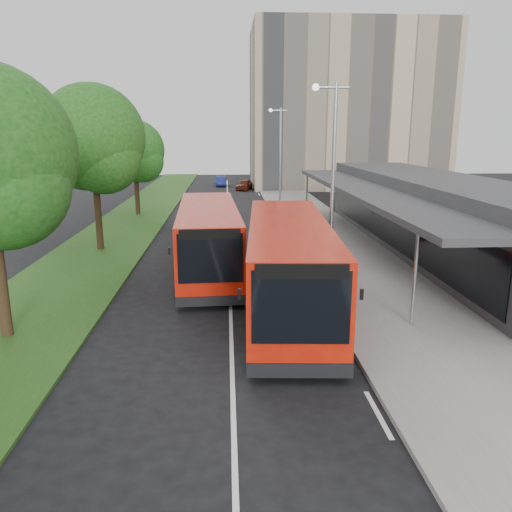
{
  "coord_description": "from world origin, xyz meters",
  "views": [
    {
      "loc": [
        -0.08,
        -18.0,
        6.23
      ],
      "look_at": [
        1.04,
        1.14,
        1.5
      ],
      "focal_mm": 35.0,
      "sensor_mm": 36.0,
      "label": 1
    }
  ],
  "objects": [
    {
      "name": "bus_main",
      "position": [
        2.07,
        -0.95,
        1.66
      ],
      "size": [
        3.64,
        11.57,
        3.23
      ],
      "rotation": [
        0.0,
        0.0,
        -0.07
      ],
      "color": "red",
      "rests_on": "ground"
    },
    {
      "name": "car_near",
      "position": [
        1.93,
        38.45,
        0.59
      ],
      "size": [
        2.27,
        3.72,
        1.18
      ],
      "primitive_type": "imported",
      "rotation": [
        0.0,
        0.0,
        -0.27
      ],
      "color": "#52180B",
      "rests_on": "ground"
    },
    {
      "name": "tree_mid",
      "position": [
        -7.01,
        9.05,
        5.66
      ],
      "size": [
        5.46,
        5.46,
        8.77
      ],
      "color": "black",
      "rests_on": "ground"
    },
    {
      "name": "lamp_post_near",
      "position": [
        4.12,
        2.0,
        4.72
      ],
      "size": [
        1.44,
        0.28,
        8.0
      ],
      "color": "#94989D",
      "rests_on": "pavement"
    },
    {
      "name": "car_far",
      "position": [
        -0.74,
        42.91,
        0.57
      ],
      "size": [
        1.26,
        3.46,
        1.13
      ],
      "primitive_type": "imported",
      "rotation": [
        0.0,
        0.0,
        -0.02
      ],
      "color": "navy",
      "rests_on": "ground"
    },
    {
      "name": "office_block",
      "position": [
        14.0,
        42.0,
        9.0
      ],
      "size": [
        22.0,
        12.0,
        18.0
      ],
      "primitive_type": "cube",
      "color": "tan",
      "rests_on": "ground"
    },
    {
      "name": "lane_centre_line",
      "position": [
        0.0,
        15.0,
        0.01
      ],
      "size": [
        0.12,
        70.0,
        0.01
      ],
      "primitive_type": "cube",
      "color": "silver",
      "rests_on": "ground"
    },
    {
      "name": "lamp_post_far",
      "position": [
        4.12,
        22.0,
        4.72
      ],
      "size": [
        1.44,
        0.28,
        8.0
      ],
      "color": "#94989D",
      "rests_on": "pavement"
    },
    {
      "name": "litter_bin",
      "position": [
        5.56,
        9.79,
        0.59
      ],
      "size": [
        0.53,
        0.53,
        0.88
      ],
      "primitive_type": "cylinder",
      "rotation": [
        0.0,
        0.0,
        -0.1
      ],
      "color": "#362416",
      "rests_on": "pavement"
    },
    {
      "name": "station_building",
      "position": [
        10.86,
        8.0,
        2.04
      ],
      "size": [
        7.7,
        26.0,
        4.0
      ],
      "color": "#2F2F31",
      "rests_on": "ground"
    },
    {
      "name": "bollard",
      "position": [
        4.71,
        18.26,
        0.59
      ],
      "size": [
        0.16,
        0.16,
        0.89
      ],
      "primitive_type": "cylinder",
      "rotation": [
        0.0,
        0.0,
        -0.13
      ],
      "color": "yellow",
      "rests_on": "pavement"
    },
    {
      "name": "tree_far",
      "position": [
        -7.01,
        21.05,
        4.68
      ],
      "size": [
        4.53,
        4.53,
        7.25
      ],
      "color": "black",
      "rests_on": "ground"
    },
    {
      "name": "kerb_dashes",
      "position": [
        3.3,
        19.0,
        0.01
      ],
      "size": [
        0.12,
        56.0,
        0.01
      ],
      "color": "silver",
      "rests_on": "ground"
    },
    {
      "name": "bus_second",
      "position": [
        -0.93,
        4.29,
        1.56
      ],
      "size": [
        3.24,
        10.87,
        3.05
      ],
      "rotation": [
        0.0,
        0.0,
        0.05
      ],
      "color": "red",
      "rests_on": "ground"
    },
    {
      "name": "pavement",
      "position": [
        6.0,
        20.0,
        0.07
      ],
      "size": [
        5.0,
        80.0,
        0.15
      ],
      "primitive_type": "cube",
      "color": "gray",
      "rests_on": "ground"
    },
    {
      "name": "grass_verge",
      "position": [
        -7.0,
        20.0,
        0.05
      ],
      "size": [
        5.0,
        80.0,
        0.1
      ],
      "primitive_type": "cube",
      "color": "#1F4616",
      "rests_on": "ground"
    },
    {
      "name": "ground",
      "position": [
        0.0,
        0.0,
        0.0
      ],
      "size": [
        120.0,
        120.0,
        0.0
      ],
      "primitive_type": "plane",
      "color": "black",
      "rests_on": "ground"
    }
  ]
}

